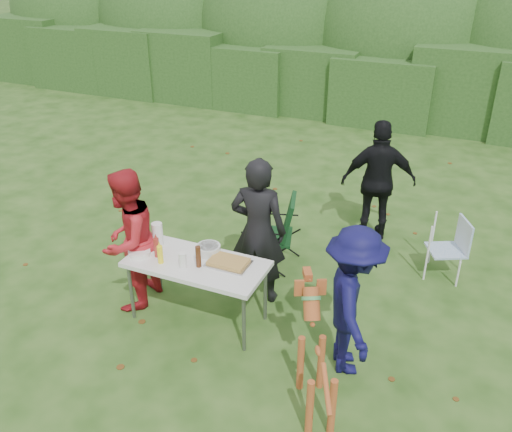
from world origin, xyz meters
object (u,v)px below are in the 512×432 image
at_px(child, 353,302).
at_px(dog, 317,365).
at_px(camping_chair, 270,232).
at_px(paper_towel_roll, 158,234).
at_px(mustard_bottle, 160,255).
at_px(ketchup_bottle, 157,247).
at_px(folding_table, 197,266).
at_px(person_black_puffy, 378,181).
at_px(lawn_chair, 446,248).
at_px(person_red_jacket, 128,240).
at_px(person_cook, 258,231).
at_px(beer_bottle, 198,257).

height_order(child, dog, child).
xyz_separation_m(camping_chair, paper_towel_roll, (-0.88, -1.17, 0.38)).
relative_size(mustard_bottle, ketchup_bottle, 0.91).
relative_size(folding_table, ketchup_bottle, 6.82).
xyz_separation_m(camping_chair, ketchup_bottle, (-0.75, -1.40, 0.36)).
relative_size(person_black_puffy, dog, 1.56).
distance_m(lawn_chair, ketchup_bottle, 3.53).
relative_size(person_red_jacket, ketchup_bottle, 7.49).
height_order(child, lawn_chair, child).
distance_m(person_black_puffy, dog, 3.39).
distance_m(child, lawn_chair, 2.22).
relative_size(lawn_chair, paper_towel_roll, 2.96).
bearing_deg(camping_chair, folding_table, 60.31).
relative_size(person_cook, child, 1.13).
bearing_deg(person_cook, folding_table, 49.40).
xyz_separation_m(folding_table, child, (1.71, -0.07, 0.09)).
distance_m(mustard_bottle, beer_bottle, 0.42).
distance_m(lawn_chair, mustard_bottle, 3.51).
bearing_deg(camping_chair, dog, 105.13).
xyz_separation_m(folding_table, paper_towel_roll, (-0.57, 0.16, 0.18)).
bearing_deg(folding_table, beer_bottle, -44.55).
xyz_separation_m(folding_table, dog, (1.59, -0.74, -0.17)).
bearing_deg(ketchup_bottle, folding_table, 8.73).
xyz_separation_m(mustard_bottle, beer_bottle, (0.40, 0.09, 0.02)).
relative_size(folding_table, mustard_bottle, 7.50).
relative_size(ketchup_bottle, paper_towel_roll, 0.85).
relative_size(person_cook, camping_chair, 1.78).
relative_size(beer_bottle, paper_towel_roll, 0.92).
distance_m(person_cook, person_red_jacket, 1.45).
height_order(person_red_jacket, person_black_puffy, person_black_puffy).
height_order(person_black_puffy, paper_towel_roll, person_black_puffy).
bearing_deg(ketchup_bottle, dog, -18.46).
xyz_separation_m(lawn_chair, ketchup_bottle, (-2.82, -2.07, 0.46)).
relative_size(folding_table, person_red_jacket, 0.91).
relative_size(person_cook, lawn_chair, 2.27).
xyz_separation_m(person_red_jacket, dog, (2.43, -0.72, -0.31)).
bearing_deg(person_cook, lawn_chair, -152.31).
relative_size(camping_chair, lawn_chair, 1.28).
relative_size(child, camping_chair, 1.57).
bearing_deg(camping_chair, beer_bottle, 63.60).
height_order(beer_bottle, paper_towel_roll, paper_towel_roll).
relative_size(dog, paper_towel_roll, 4.19).
xyz_separation_m(person_red_jacket, child, (2.55, -0.04, -0.05)).
relative_size(folding_table, dog, 1.38).
relative_size(person_red_jacket, dog, 1.51).
relative_size(person_black_puffy, beer_bottle, 7.10).
relative_size(person_cook, ketchup_bottle, 7.96).
xyz_separation_m(person_black_puffy, camping_chair, (-1.05, -1.30, -0.36)).
bearing_deg(mustard_bottle, ketchup_bottle, 137.65).
bearing_deg(lawn_chair, child, 45.44).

